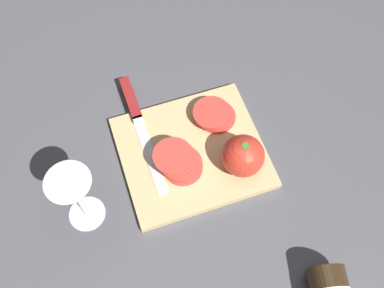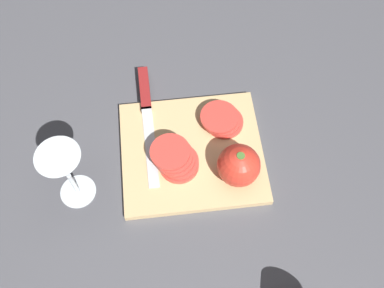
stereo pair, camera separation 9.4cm
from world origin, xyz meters
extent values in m
plane|color=#4C4C51|center=(0.00, 0.00, 0.00)|extent=(3.00, 3.00, 0.00)
cube|color=tan|center=(0.03, 0.01, 0.01)|extent=(0.30, 0.27, 0.02)
cylinder|color=silver|center=(-0.22, -0.05, 0.00)|extent=(0.07, 0.07, 0.00)
cylinder|color=silver|center=(-0.22, -0.05, 0.04)|extent=(0.01, 0.01, 0.08)
cone|color=silver|center=(-0.22, -0.05, 0.12)|extent=(0.08, 0.08, 0.09)
cone|color=#DBCC84|center=(-0.22, -0.05, 0.10)|extent=(0.03, 0.03, 0.03)
sphere|color=red|center=(0.12, -0.06, 0.06)|extent=(0.09, 0.09, 0.09)
cylinder|color=#47702D|center=(0.12, -0.06, 0.10)|extent=(0.02, 0.02, 0.01)
cube|color=silver|center=(-0.06, 0.02, 0.02)|extent=(0.03, 0.19, 0.00)
cube|color=silver|center=(-0.06, 0.12, 0.02)|extent=(0.02, 0.01, 0.01)
cube|color=maroon|center=(-0.06, 0.17, 0.02)|extent=(0.02, 0.12, 0.01)
cylinder|color=#D63D33|center=(0.00, -0.03, 0.02)|extent=(0.08, 0.08, 0.01)
cylinder|color=#D63D33|center=(0.00, -0.02, 0.03)|extent=(0.08, 0.08, 0.01)
cylinder|color=#D63D33|center=(-0.01, -0.02, 0.04)|extent=(0.08, 0.08, 0.01)
cylinder|color=#D63D33|center=(-0.01, -0.01, 0.05)|extent=(0.08, 0.08, 0.01)
cylinder|color=#D63D33|center=(-0.02, -0.01, 0.06)|extent=(0.08, 0.08, 0.01)
cylinder|color=#D63D33|center=(0.11, 0.07, 0.02)|extent=(0.08, 0.08, 0.01)
cylinder|color=#D63D33|center=(0.10, 0.07, 0.03)|extent=(0.08, 0.08, 0.01)
cylinder|color=#D63D33|center=(0.10, 0.07, 0.04)|extent=(0.08, 0.08, 0.01)
camera|label=1|loc=(-0.11, -0.41, 0.88)|focal=42.00mm
camera|label=2|loc=(-0.02, -0.43, 0.88)|focal=42.00mm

